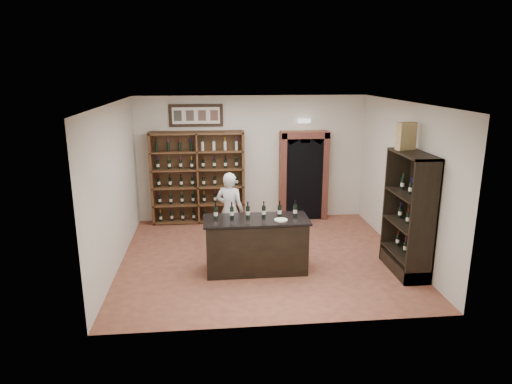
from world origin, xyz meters
TOP-DOWN VIEW (x-y plane):
  - floor at (0.00, 0.00)m, footprint 5.50×5.50m
  - ceiling at (0.00, 0.00)m, footprint 5.50×5.50m
  - wall_back at (0.00, 2.50)m, footprint 5.50×0.04m
  - wall_left at (-2.75, 0.00)m, footprint 0.04×5.00m
  - wall_right at (2.75, 0.00)m, footprint 0.04×5.00m
  - wine_shelf at (-1.30, 2.33)m, footprint 2.20×0.38m
  - framed_picture at (-1.30, 2.47)m, footprint 1.25×0.04m
  - arched_doorway at (1.25, 2.33)m, footprint 1.17×0.35m
  - emergency_light at (1.25, 2.42)m, footprint 0.30×0.10m
  - tasting_counter at (-0.20, -0.60)m, footprint 1.88×0.78m
  - counter_bottle_0 at (-0.92, -0.52)m, footprint 0.07×0.07m
  - counter_bottle_1 at (-0.63, -0.52)m, footprint 0.07×0.07m
  - counter_bottle_2 at (-0.34, -0.52)m, footprint 0.07×0.07m
  - counter_bottle_3 at (-0.06, -0.52)m, footprint 0.07×0.07m
  - counter_bottle_4 at (0.23, -0.52)m, footprint 0.07×0.07m
  - counter_bottle_5 at (0.52, -0.52)m, footprint 0.07×0.07m
  - side_cabinet at (2.52, -0.90)m, footprint 0.48×1.20m
  - shopkeeper at (-0.62, 0.62)m, footprint 0.68×0.57m
  - plate at (0.22, -0.74)m, footprint 0.24×0.24m
  - wine_crate at (2.46, -0.59)m, footprint 0.37×0.23m

SIDE VIEW (x-z plane):
  - floor at x=0.00m, z-range 0.00..0.00m
  - tasting_counter at x=-0.20m, z-range -0.01..0.99m
  - side_cabinet at x=2.52m, z-range -0.35..1.85m
  - shopkeeper at x=-0.62m, z-range 0.00..1.59m
  - plate at x=0.22m, z-range 1.00..1.02m
  - wine_shelf at x=-1.30m, z-range 0.00..2.20m
  - counter_bottle_0 at x=-0.92m, z-range 0.96..1.26m
  - counter_bottle_1 at x=-0.63m, z-range 0.96..1.26m
  - counter_bottle_2 at x=-0.34m, z-range 0.96..1.26m
  - counter_bottle_3 at x=-0.06m, z-range 0.96..1.26m
  - counter_bottle_4 at x=0.23m, z-range 0.96..1.26m
  - counter_bottle_5 at x=0.52m, z-range 0.96..1.26m
  - arched_doorway at x=1.25m, z-range 0.05..2.22m
  - wall_back at x=0.00m, z-range 0.00..3.00m
  - wall_left at x=-2.75m, z-range 0.00..3.00m
  - wall_right at x=2.75m, z-range 0.00..3.00m
  - emergency_light at x=1.25m, z-range 2.35..2.45m
  - wine_crate at x=2.46m, z-range 2.20..2.69m
  - framed_picture at x=-1.30m, z-range 2.29..2.81m
  - ceiling at x=0.00m, z-range 3.00..3.00m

